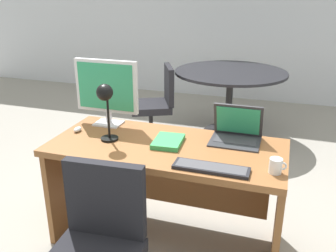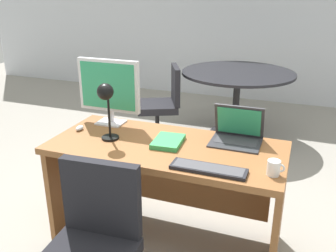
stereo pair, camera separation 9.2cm
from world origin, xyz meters
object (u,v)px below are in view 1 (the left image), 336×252
meeting_chair_near (156,110)px  mouse (78,129)px  desk_lamp (106,100)px  laptop (237,129)px  monitor (106,88)px  keyboard (211,168)px  desk (168,170)px  meeting_table (230,87)px  coffee_mug (276,166)px  book (168,141)px

meeting_chair_near → mouse: bearing=-88.4°
desk_lamp → laptop: bearing=19.8°
monitor → meeting_chair_near: size_ratio=0.56×
mouse → desk_lamp: (0.29, -0.09, 0.27)m
keyboard → mouse: bearing=164.9°
laptop → mouse: size_ratio=4.27×
keyboard → mouse: 1.07m
desk_lamp → desk: bearing=14.9°
desk → mouse: (-0.68, -0.02, 0.23)m
meeting_table → meeting_chair_near: meeting_chair_near is taller
keyboard → monitor: bearing=151.4°
coffee_mug → laptop: bearing=124.2°
book → coffee_mug: size_ratio=2.70×
desk → coffee_mug: 0.78m
desk_lamp → book: bearing=11.7°
meeting_table → meeting_chair_near: 0.93m
laptop → desk_lamp: desk_lamp is taller
mouse → coffee_mug: bearing=-8.4°
desk → meeting_chair_near: meeting_chair_near is taller
laptop → mouse: bearing=-169.2°
laptop → desk_lamp: size_ratio=0.83×
desk → book: bearing=-75.3°
desk → mouse: bearing=-178.4°
mouse → coffee_mug: (1.39, -0.20, 0.03)m
mouse → desk: bearing=1.6°
laptop → book: 0.47m
monitor → mouse: 0.36m
desk → meeting_chair_near: bearing=112.8°
desk → desk_lamp: size_ratio=3.92×
book → laptop: bearing=27.0°
laptop → meeting_table: bearing=100.3°
desk → book: size_ratio=5.90×
mouse → meeting_table: 2.28m
meeting_table → keyboard: bearing=-83.3°
mouse → book: mouse is taller
desk → mouse: size_ratio=20.11×
laptop → mouse: 1.13m
monitor → meeting_chair_near: bearing=97.0°
laptop → desk_lamp: 0.90m
desk_lamp → meeting_chair_near: 2.00m
meeting_table → meeting_chair_near: size_ratio=1.50×
desk → meeting_chair_near: 1.90m
mouse → desk_lamp: size_ratio=0.19×
meeting_chair_near → keyboard: bearing=-62.0°
desk → laptop: size_ratio=4.71×
monitor → coffee_mug: bearing=-18.3°
desk_lamp → keyboard: bearing=-14.4°
book → keyboard: bearing=-38.4°
book → coffee_mug: (0.70, -0.20, 0.03)m
desk_lamp → coffee_mug: (1.10, -0.12, -0.25)m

